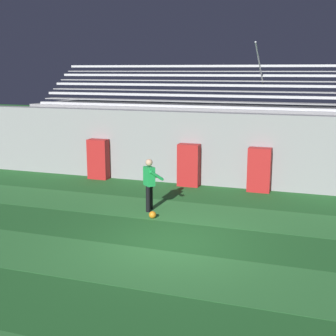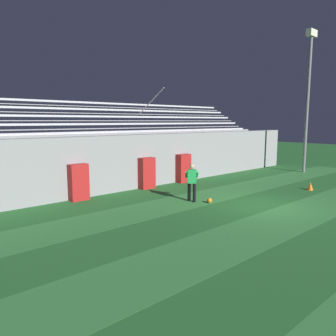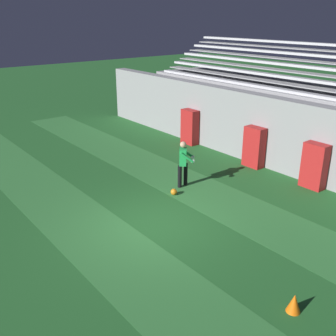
{
  "view_description": "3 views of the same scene",
  "coord_description": "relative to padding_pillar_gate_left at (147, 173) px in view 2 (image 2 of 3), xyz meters",
  "views": [
    {
      "loc": [
        3.55,
        -10.88,
        4.38
      ],
      "look_at": [
        -1.25,
        3.21,
        1.25
      ],
      "focal_mm": 50.0,
      "sensor_mm": 36.0,
      "label": 1
    },
    {
      "loc": [
        -11.74,
        -7.32,
        3.5
      ],
      "look_at": [
        -2.17,
        3.38,
        1.44
      ],
      "focal_mm": 35.0,
      "sensor_mm": 36.0,
      "label": 2
    },
    {
      "loc": [
        8.1,
        -6.01,
        5.72
      ],
      "look_at": [
        -1.42,
        1.62,
        0.95
      ],
      "focal_mm": 42.0,
      "sensor_mm": 36.0,
      "label": 3
    }
  ],
  "objects": [
    {
      "name": "ground_plane",
      "position": [
        1.34,
        -5.95,
        -0.81
      ],
      "size": [
        80.0,
        80.0,
        0.0
      ],
      "primitive_type": "plane",
      "color": "#236028"
    },
    {
      "name": "padding_pillar_gate_left",
      "position": [
        0.0,
        0.0,
        0.0
      ],
      "size": [
        0.83,
        0.44,
        1.63
      ],
      "primitive_type": "cube",
      "color": "#B21E1E",
      "rests_on": "ground"
    },
    {
      "name": "back_wall",
      "position": [
        1.34,
        0.55,
        0.59
      ],
      "size": [
        24.0,
        0.6,
        2.8
      ],
      "primitive_type": "cube",
      "color": "gray",
      "rests_on": "ground"
    },
    {
      "name": "bleacher_stand",
      "position": [
        1.34,
        2.89,
        0.69
      ],
      "size": [
        18.0,
        4.05,
        5.43
      ],
      "color": "gray",
      "rests_on": "ground"
    },
    {
      "name": "padding_pillar_gate_right",
      "position": [
        2.68,
        0.0,
        0.0
      ],
      "size": [
        0.83,
        0.44,
        1.63
      ],
      "primitive_type": "cube",
      "color": "#B21E1E",
      "rests_on": "ground"
    },
    {
      "name": "soccer_ball",
      "position": [
        0.1,
        -4.22,
        -0.7
      ],
      "size": [
        0.22,
        0.22,
        0.22
      ],
      "primitive_type": "sphere",
      "color": "orange",
      "rests_on": "ground"
    },
    {
      "name": "traffic_cone",
      "position": [
        5.99,
        -5.88,
        -0.6
      ],
      "size": [
        0.3,
        0.3,
        0.42
      ],
      "primitive_type": "cone",
      "color": "orange",
      "rests_on": "ground"
    },
    {
      "name": "goalkeeper",
      "position": [
        -0.26,
        -3.5,
        0.14
      ],
      "size": [
        0.74,
        0.74,
        1.67
      ],
      "color": "black",
      "rests_on": "ground"
    },
    {
      "name": "padding_pillar_far_left",
      "position": [
        -3.85,
        0.0,
        0.0
      ],
      "size": [
        0.83,
        0.44,
        1.63
      ],
      "primitive_type": "cube",
      "color": "#B21E1E",
      "rests_on": "ground"
    },
    {
      "name": "turf_stripe_mid",
      "position": [
        1.34,
        -7.62,
        -0.81
      ],
      "size": [
        28.0,
        2.16,
        0.01
      ],
      "primitive_type": "cube",
      "color": "#337A38",
      "rests_on": "ground"
    },
    {
      "name": "floodlight_pole",
      "position": [
        11.51,
        -2.86,
        5.01
      ],
      "size": [
        0.9,
        0.36,
        9.41
      ],
      "color": "slate",
      "rests_on": "ground"
    },
    {
      "name": "turf_stripe_far",
      "position": [
        1.34,
        -3.3,
        -0.81
      ],
      "size": [
        28.0,
        2.16,
        0.01
      ],
      "primitive_type": "cube",
      "color": "#337A38",
      "rests_on": "ground"
    }
  ]
}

